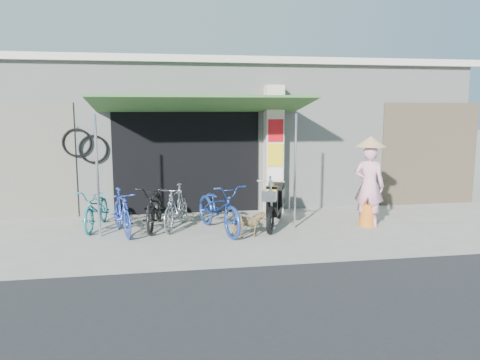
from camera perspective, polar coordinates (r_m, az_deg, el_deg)
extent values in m
plane|color=#A29D92|center=(8.92, 2.35, -7.30)|extent=(80.00, 80.00, 0.00)
cube|color=#AAAFA6|center=(13.62, -2.04, 5.73)|extent=(12.00, 5.00, 3.50)
cube|color=beige|center=(13.65, -2.09, 13.42)|extent=(12.30, 5.30, 0.16)
cube|color=black|center=(11.05, -6.49, 2.38)|extent=(3.40, 0.06, 2.50)
cube|color=black|center=(11.16, -6.43, -1.19)|extent=(3.06, 0.04, 1.10)
torus|color=black|center=(11.07, -17.44, 3.60)|extent=(0.65, 0.05, 0.65)
cylinder|color=silver|center=(11.07, -17.51, 5.26)|extent=(0.02, 0.02, 0.12)
torus|color=black|center=(11.11, -19.27, 4.31)|extent=(0.65, 0.05, 0.65)
cylinder|color=silver|center=(11.12, -19.34, 5.96)|extent=(0.02, 0.02, 0.12)
cube|color=beige|center=(11.20, 4.08, 3.78)|extent=(0.42, 0.42, 3.00)
cube|color=red|center=(10.95, 4.38, 6.02)|extent=(0.36, 0.02, 0.52)
cube|color=yellow|center=(10.99, 4.34, 3.06)|extent=(0.36, 0.02, 0.52)
cube|color=white|center=(11.06, 4.31, 0.17)|extent=(0.36, 0.02, 0.50)
cube|color=#2F5A28|center=(10.08, -4.60, 9.20)|extent=(4.60, 1.88, 0.35)
cylinder|color=silver|center=(9.31, -16.99, 0.43)|extent=(0.05, 0.05, 2.36)
cylinder|color=silver|center=(9.61, 6.73, 1.00)|extent=(0.05, 0.05, 2.36)
cube|color=brown|center=(12.96, 22.08, 2.94)|extent=(2.60, 0.06, 2.60)
cube|color=#6B665B|center=(11.50, -25.77, 2.06)|extent=(2.60, 0.06, 2.60)
imported|color=#1C787F|center=(10.10, -17.07, -3.33)|extent=(0.78, 1.66, 0.84)
imported|color=#213998|center=(9.52, -14.20, -3.78)|extent=(0.82, 1.54, 0.89)
imported|color=black|center=(9.82, -10.30, -3.18)|extent=(0.84, 1.81, 0.92)
imported|color=#A2A2A6|center=(9.73, -7.78, -3.21)|extent=(0.92, 1.59, 0.92)
imported|color=navy|center=(9.38, -2.59, -3.34)|extent=(1.22, 2.02, 1.00)
imported|color=tan|center=(8.99, 1.13, -5.47)|extent=(0.64, 0.37, 0.51)
torus|color=black|center=(9.24, 3.71, -4.99)|extent=(0.29, 0.54, 0.55)
torus|color=black|center=(10.54, 4.78, -3.29)|extent=(0.29, 0.54, 0.55)
cube|color=black|center=(9.87, 4.28, -3.64)|extent=(0.57, 1.00, 0.10)
cube|color=black|center=(10.17, 4.58, -1.96)|extent=(0.46, 0.63, 0.35)
cube|color=black|center=(10.14, 4.59, -0.76)|extent=(0.44, 0.62, 0.09)
cube|color=black|center=(9.36, 3.91, -2.51)|extent=(0.25, 0.18, 0.58)
cylinder|color=silver|center=(9.11, 3.78, -0.17)|extent=(0.51, 0.23, 0.03)
cube|color=silver|center=(8.97, 3.59, -1.91)|extent=(0.33, 0.29, 0.21)
imported|color=pink|center=(10.16, 15.46, -0.66)|extent=(0.75, 0.71, 1.72)
cone|color=#C8641C|center=(10.28, 15.32, -4.12)|extent=(0.38, 0.38, 0.46)
cone|color=tan|center=(10.06, 15.67, 4.56)|extent=(0.64, 0.64, 0.22)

